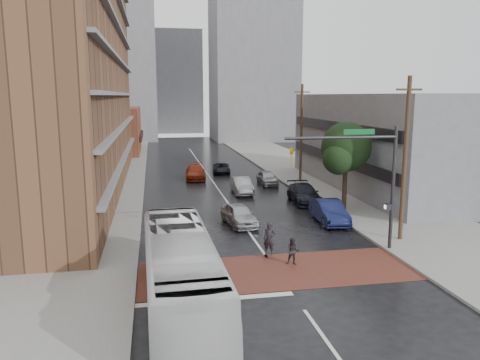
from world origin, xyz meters
TOP-DOWN VIEW (x-y plane):
  - ground at (0.00, 0.00)m, footprint 160.00×160.00m
  - crosswalk at (0.00, 0.50)m, footprint 14.00×5.00m
  - sidewalk_west at (-11.50, 25.00)m, footprint 9.00×90.00m
  - sidewalk_east at (11.50, 25.00)m, footprint 9.00×90.00m
  - apartment_block at (-14.00, 24.00)m, footprint 10.00×44.00m
  - storefront_west at (-12.00, 54.00)m, footprint 8.00×16.00m
  - building_east at (16.50, 20.00)m, footprint 11.00×26.00m
  - distant_tower_west at (-14.00, 78.00)m, footprint 18.00×16.00m
  - distant_tower_east at (14.00, 72.00)m, footprint 16.00×14.00m
  - distant_tower_center at (0.00, 95.00)m, footprint 12.00×10.00m
  - street_tree at (8.52, 12.03)m, footprint 4.20×4.10m
  - signal_mast at (5.85, 2.50)m, footprint 6.50×0.30m
  - utility_pole_near at (8.80, 4.00)m, footprint 1.60×0.26m
  - utility_pole_far at (8.80, 24.00)m, footprint 1.60×0.26m
  - transit_bus at (-5.06, -2.99)m, footprint 3.03×11.83m
  - pedestrian_a at (0.23, 3.00)m, footprint 0.80×0.68m
  - pedestrian_b at (1.08, 1.25)m, footprint 0.87×0.78m
  - car_travel_a at (-0.31, 9.39)m, footprint 2.33×4.53m
  - car_travel_b at (1.85, 19.75)m, footprint 1.59×4.49m
  - car_travel_c at (-1.62, 28.19)m, footprint 2.36×5.21m
  - suv_travel at (1.66, 31.39)m, footprint 2.40×4.40m
  - car_parked_near at (6.04, 8.82)m, footprint 1.98×4.94m
  - car_parked_mid at (6.30, 15.18)m, footprint 2.49×5.40m
  - car_parked_far at (5.20, 23.60)m, footprint 1.66×4.07m

SIDE VIEW (x-z plane):
  - ground at x=0.00m, z-range 0.00..0.00m
  - crosswalk at x=0.00m, z-range 0.00..0.02m
  - sidewalk_west at x=-11.50m, z-range 0.00..0.15m
  - sidewalk_east at x=11.50m, z-range 0.00..0.15m
  - suv_travel at x=1.66m, z-range 0.00..1.17m
  - car_parked_far at x=5.20m, z-range 0.00..1.38m
  - pedestrian_b at x=1.08m, z-range 0.00..1.47m
  - car_travel_b at x=1.85m, z-range 0.00..1.48m
  - car_travel_a at x=-0.31m, z-range 0.00..1.48m
  - car_travel_c at x=-1.62m, z-range 0.00..1.48m
  - car_parked_mid at x=6.30m, z-range 0.00..1.53m
  - car_parked_near at x=6.04m, z-range 0.00..1.60m
  - pedestrian_a at x=0.23m, z-range 0.00..1.85m
  - transit_bus at x=-5.06m, z-range 0.00..3.28m
  - storefront_west at x=-12.00m, z-range 0.00..7.00m
  - building_east at x=16.50m, z-range 0.00..9.00m
  - signal_mast at x=5.85m, z-range 1.13..8.33m
  - street_tree at x=8.52m, z-range 1.28..8.18m
  - utility_pole_near at x=8.80m, z-range 0.14..10.14m
  - utility_pole_far at x=8.80m, z-range 0.14..10.14m
  - distant_tower_center at x=0.00m, z-range 0.00..24.00m
  - apartment_block at x=-14.00m, z-range 0.00..28.00m
  - distant_tower_west at x=-14.00m, z-range 0.00..32.00m
  - distant_tower_east at x=14.00m, z-range 0.00..36.00m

